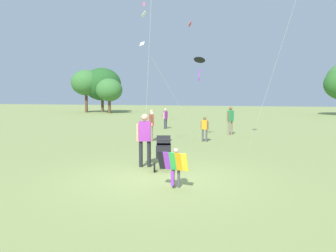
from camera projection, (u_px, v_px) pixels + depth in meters
ground_plane at (158, 178)px, 8.93m from camera, size 120.00×120.00×0.00m
treeline_distant at (246, 82)px, 38.06m from camera, size 44.77×6.79×5.96m
child_with_butterfly_kite at (175, 164)px, 7.92m from camera, size 0.79×0.41×0.96m
person_adult_flyer at (145, 135)px, 10.20m from camera, size 0.54×0.60×1.73m
stroller at (164, 149)px, 9.92m from camera, size 0.70×1.12×1.03m
kite_green_novelty at (199, 61)px, 16.19m from camera, size 1.80×3.48×4.13m
person_red_shirt at (205, 127)px, 15.77m from camera, size 0.39×0.20×1.21m
person_sitting_far at (165, 117)px, 21.85m from camera, size 0.26×0.42×1.35m
person_couple_left at (152, 122)px, 16.06m from camera, size 0.32×0.46×1.53m
person_kid_running at (230, 118)px, 18.42m from camera, size 0.37×0.44×1.60m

